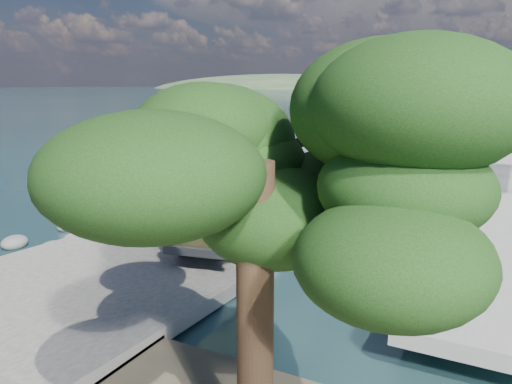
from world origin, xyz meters
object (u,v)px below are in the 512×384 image
military_truck (237,193)px  soldier (119,222)px  pier (505,179)px  landing_craft (328,165)px  overhang_tree (240,166)px

military_truck → soldier: (-4.36, -3.31, -1.17)m
pier → military_truck: bearing=-125.5°
pier → soldier: bearing=-129.4°
landing_craft → soldier: landing_craft is taller
landing_craft → military_truck: size_ratio=3.54×
soldier → landing_craft: bearing=89.7°
overhang_tree → pier: bearing=82.0°
landing_craft → military_truck: (2.63, -19.94, 1.79)m
soldier → overhang_tree: 15.25m
soldier → military_truck: bearing=41.1°
pier → soldier: pier is taller
soldier → overhang_tree: (11.50, -8.80, 4.79)m
landing_craft → military_truck: bearing=-80.1°
military_truck → overhang_tree: 14.51m
military_truck → soldier: bearing=-154.9°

